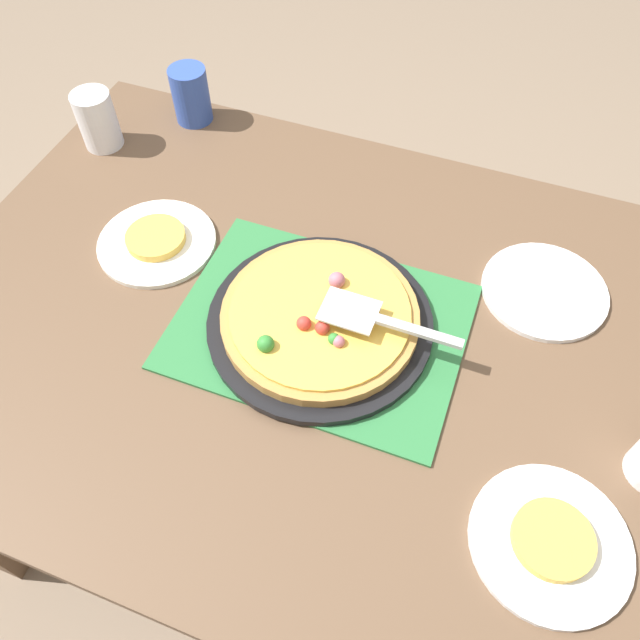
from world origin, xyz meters
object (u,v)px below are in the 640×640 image
object	(u,v)px
served_slice_left	(553,539)
cup_corner	(97,120)
pizza	(320,315)
pizza_server	(378,320)
cup_far	(191,95)
plate_near_left	(550,542)
plate_side	(544,291)
served_slice_right	(156,238)
pizza_pan	(320,322)
plate_far_right	(157,242)

from	to	relation	value
served_slice_left	cup_corner	world-z (taller)	cup_corner
pizza	pizza_server	distance (m)	0.10
cup_far	pizza_server	xyz separation A→B (m)	(-0.56, 0.44, 0.01)
plate_near_left	plate_side	world-z (taller)	same
plate_near_left	served_slice_right	distance (m)	0.83
cup_far	served_slice_left	bearing A→B (deg)	143.03
cup_far	pizza_server	world-z (taller)	cup_far
plate_side	pizza_server	distance (m)	0.33
pizza_pan	pizza_server	world-z (taller)	pizza_server
plate_near_left	pizza_server	xyz separation A→B (m)	(0.32, -0.23, 0.06)
cup_corner	pizza_pan	bearing A→B (deg)	154.36
pizza	pizza_server	size ratio (longest dim) A/B	1.43
served_slice_right	served_slice_left	bearing A→B (deg)	158.90
plate_near_left	served_slice_left	xyz separation A→B (m)	(0.00, 0.00, 0.01)
pizza	plate_near_left	bearing A→B (deg)	151.52
served_slice_right	cup_far	distance (m)	0.38
plate_near_left	pizza_server	distance (m)	0.40
plate_near_left	pizza_server	size ratio (longest dim) A/B	0.96
plate_near_left	plate_side	size ratio (longest dim) A/B	1.00
plate_near_left	plate_far_right	distance (m)	0.83
plate_side	served_slice_left	distance (m)	0.44
cup_far	plate_far_right	bearing A→B (deg)	106.73
plate_far_right	served_slice_right	distance (m)	0.01
served_slice_right	pizza_server	world-z (taller)	pizza_server
plate_far_right	served_slice_left	size ratio (longest dim) A/B	2.00
pizza_pan	plate_near_left	world-z (taller)	pizza_pan
pizza	plate_side	size ratio (longest dim) A/B	1.50
served_slice_right	pizza_pan	bearing A→B (deg)	168.73
cup_far	served_slice_right	bearing A→B (deg)	106.73
plate_far_right	cup_far	distance (m)	0.39
plate_side	served_slice_left	xyz separation A→B (m)	(-0.07, 0.44, 0.01)
plate_near_left	plate_side	xyz separation A→B (m)	(0.07, -0.44, 0.00)
plate_far_right	cup_corner	size ratio (longest dim) A/B	1.83
plate_near_left	plate_far_right	xyz separation A→B (m)	(0.77, -0.30, 0.00)
pizza	cup_corner	xyz separation A→B (m)	(0.60, -0.29, 0.03)
pizza_pan	served_slice_left	xyz separation A→B (m)	(-0.42, 0.23, 0.01)
plate_side	cup_far	size ratio (longest dim) A/B	1.83
plate_side	pizza_pan	bearing A→B (deg)	31.38
plate_side	pizza_server	xyz separation A→B (m)	(0.25, 0.21, 0.06)
plate_far_right	served_slice_right	bearing A→B (deg)	0.00
served_slice_right	cup_far	size ratio (longest dim) A/B	0.92
served_slice_right	cup_far	bearing A→B (deg)	-73.27
plate_near_left	cup_corner	distance (m)	1.15
pizza	plate_near_left	distance (m)	0.48
plate_side	plate_near_left	bearing A→B (deg)	99.68
plate_far_right	plate_side	world-z (taller)	same
served_slice_left	cup_far	world-z (taller)	cup_far
served_slice_left	pizza_pan	bearing A→B (deg)	-28.52
plate_far_right	pizza_server	size ratio (longest dim) A/B	0.96
cup_far	cup_corner	size ratio (longest dim) A/B	1.00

